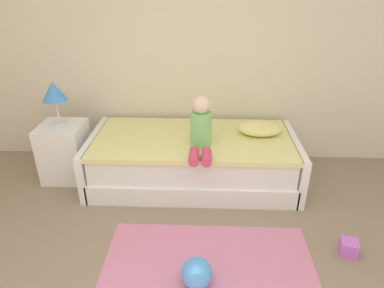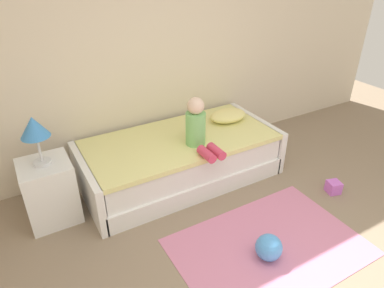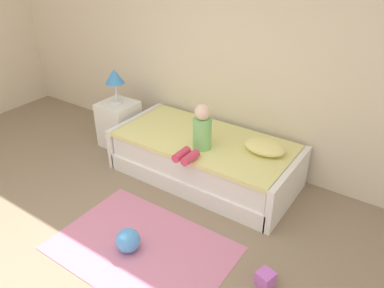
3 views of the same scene
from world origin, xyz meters
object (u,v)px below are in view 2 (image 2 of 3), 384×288
toy_ball (269,247)px  nightstand (50,191)px  bed (181,158)px  pillow (228,115)px  child_figure (198,127)px  toy_block (334,187)px  table_lamp (34,129)px

toy_ball → nightstand: bearing=135.6°
bed → toy_ball: bed is taller
pillow → bed: bearing=-171.6°
child_figure → toy_ball: 1.29m
pillow → toy_ball: (-0.60, -1.48, -0.45)m
nightstand → toy_block: size_ratio=4.68×
table_lamp → child_figure: (1.43, -0.25, -0.23)m
table_lamp → toy_ball: (1.43, -1.40, -0.83)m
child_figure → toy_ball: bearing=-90.2°
child_figure → pillow: child_figure is taller
child_figure → toy_block: bearing=-34.5°
bed → toy_ball: bearing=-86.8°
bed → toy_block: bearing=-39.5°
table_lamp → child_figure: size_ratio=0.88×
child_figure → toy_block: (1.18, -0.81, -0.64)m
toy_ball → toy_block: size_ratio=1.74×
toy_ball → bed: bearing=93.2°
pillow → nightstand: bearing=-177.7°
table_lamp → toy_ball: bearing=-44.4°
nightstand → pillow: size_ratio=1.36×
pillow → toy_ball: 1.66m
toy_block → toy_ball: bearing=-163.8°
bed → child_figure: bearing=-70.4°
child_figure → pillow: bearing=28.9°
pillow → toy_block: bearing=-62.9°
toy_ball → toy_block: toy_ball is taller
bed → child_figure: child_figure is taller
bed → pillow: (0.68, 0.10, 0.32)m
nightstand → bed: bearing=-0.8°
table_lamp → toy_block: size_ratio=3.51×
toy_block → pillow: bearing=117.1°
table_lamp → pillow: size_ratio=1.02×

